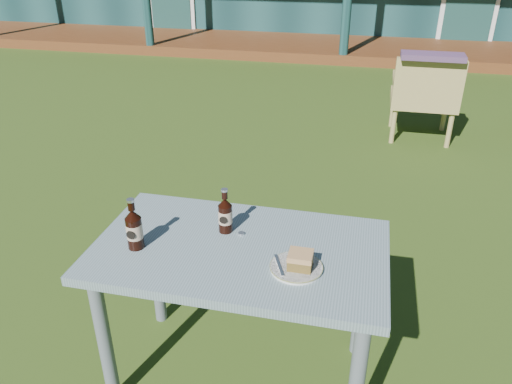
% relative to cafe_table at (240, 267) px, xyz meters
% --- Properties ---
extents(ground, '(80.00, 80.00, 0.00)m').
position_rel_cafe_table_xyz_m(ground, '(0.00, 1.60, -0.62)').
color(ground, '#334916').
extents(cafe_table, '(1.20, 0.70, 0.72)m').
position_rel_cafe_table_xyz_m(cafe_table, '(0.00, 0.00, 0.00)').
color(cafe_table, slate).
rests_on(cafe_table, ground).
extents(plate, '(0.20, 0.20, 0.01)m').
position_rel_cafe_table_xyz_m(plate, '(0.25, -0.10, 0.11)').
color(plate, silver).
rests_on(plate, cafe_table).
extents(cake_slice, '(0.09, 0.09, 0.06)m').
position_rel_cafe_table_xyz_m(cake_slice, '(0.26, -0.10, 0.15)').
color(cake_slice, brown).
rests_on(cake_slice, plate).
extents(fork, '(0.06, 0.13, 0.00)m').
position_rel_cafe_table_xyz_m(fork, '(0.19, -0.11, 0.12)').
color(fork, silver).
rests_on(fork, plate).
extents(cola_bottle_near, '(0.06, 0.06, 0.20)m').
position_rel_cafe_table_xyz_m(cola_bottle_near, '(-0.09, 0.10, 0.18)').
color(cola_bottle_near, black).
rests_on(cola_bottle_near, cafe_table).
extents(cola_bottle_far, '(0.07, 0.07, 0.22)m').
position_rel_cafe_table_xyz_m(cola_bottle_far, '(-0.41, -0.10, 0.19)').
color(cola_bottle_far, black).
rests_on(cola_bottle_far, cafe_table).
extents(bottle_cap, '(0.03, 0.03, 0.01)m').
position_rel_cafe_table_xyz_m(bottle_cap, '(-0.02, 0.09, 0.11)').
color(bottle_cap, silver).
rests_on(bottle_cap, cafe_table).
extents(armchair_left, '(0.62, 0.59, 0.84)m').
position_rel_cafe_table_xyz_m(armchair_left, '(0.98, 3.33, -0.15)').
color(armchair_left, tan).
rests_on(armchair_left, ground).
extents(floral_throw, '(0.56, 0.24, 0.05)m').
position_rel_cafe_table_xyz_m(floral_throw, '(0.98, 3.16, 0.25)').
color(floral_throw, '#533759').
rests_on(floral_throw, armchair_left).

